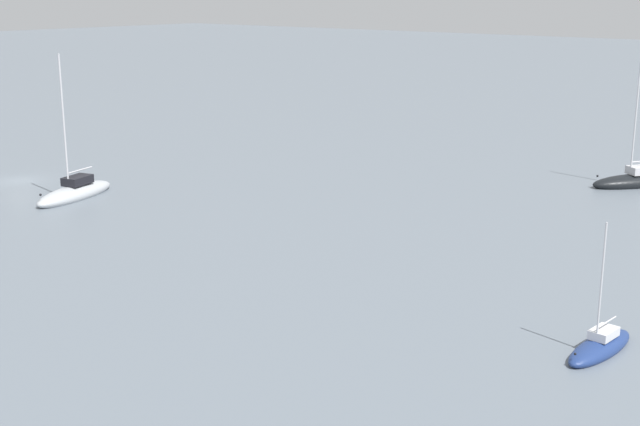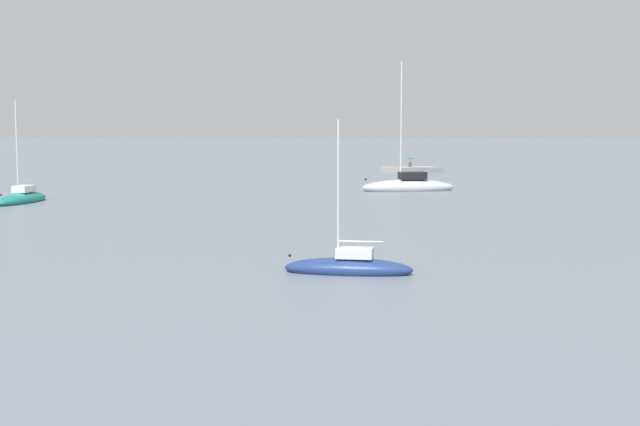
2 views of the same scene
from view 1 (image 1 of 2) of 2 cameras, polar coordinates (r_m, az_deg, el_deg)
ground_plane at (r=80.96m, az=-19.27°, el=2.02°), size 500.00×500.00×0.00m
sailboat_navy_near at (r=43.04m, az=18.04°, el=-8.40°), size 5.52×1.93×6.69m
sailboat_black_mid at (r=79.37m, az=20.23°, el=2.01°), size 8.41×6.87×12.65m
sailboat_grey_far at (r=73.02m, az=-15.91°, el=1.31°), size 8.93×4.64×12.10m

